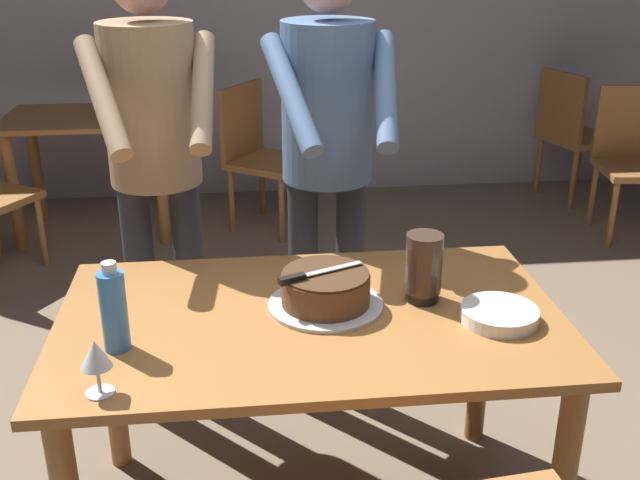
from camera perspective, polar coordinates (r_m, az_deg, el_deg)
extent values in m
cube|color=#9E6633|center=(2.20, -0.71, -5.98)|extent=(1.46, 0.87, 0.03)
cylinder|color=#9E6633|center=(2.73, -15.42, -9.85)|extent=(0.07, 0.07, 0.72)
cylinder|color=#9E6633|center=(2.82, 12.03, -8.39)|extent=(0.07, 0.07, 0.72)
cylinder|color=silver|center=(2.24, 0.43, -4.88)|extent=(0.34, 0.34, 0.01)
cylinder|color=brown|center=(2.21, 0.43, -3.70)|extent=(0.26, 0.26, 0.09)
cylinder|color=#432A18|center=(2.19, 0.44, -2.55)|extent=(0.25, 0.25, 0.01)
cube|color=silver|center=(2.20, 0.89, -2.21)|extent=(0.19, 0.10, 0.00)
cube|color=black|center=(2.14, -2.12, -2.92)|extent=(0.08, 0.05, 0.02)
cylinder|color=white|center=(2.22, 13.34, -5.84)|extent=(0.22, 0.22, 0.01)
cylinder|color=white|center=(2.21, 13.36, -5.61)|extent=(0.22, 0.22, 0.01)
cylinder|color=white|center=(2.21, 13.38, -5.38)|extent=(0.22, 0.22, 0.01)
cylinder|color=white|center=(2.20, 13.40, -5.15)|extent=(0.22, 0.22, 0.01)
cylinder|color=silver|center=(1.92, -16.23, -10.97)|extent=(0.07, 0.07, 0.00)
cylinder|color=silver|center=(1.90, -16.35, -10.04)|extent=(0.01, 0.01, 0.07)
cone|color=silver|center=(1.87, -16.58, -8.22)|extent=(0.08, 0.08, 0.07)
cylinder|color=#387AC6|center=(2.05, -15.27, -5.23)|extent=(0.07, 0.07, 0.22)
cylinder|color=silver|center=(1.99, -15.63, -2.04)|extent=(0.04, 0.04, 0.03)
cylinder|color=black|center=(2.29, 7.69, -4.14)|extent=(0.10, 0.10, 0.03)
cylinder|color=#3F2D23|center=(2.25, 7.83, -1.74)|extent=(0.11, 0.11, 0.18)
cylinder|color=#2D2D38|center=(2.93, 2.24, -4.10)|extent=(0.11, 0.11, 0.95)
cylinder|color=#2D2D38|center=(2.89, -1.24, -4.40)|extent=(0.11, 0.11, 0.95)
cylinder|color=#4C6B93|center=(2.66, 0.56, 10.35)|extent=(0.32, 0.32, 0.55)
cylinder|color=#4C6B93|center=(2.51, 4.98, 11.20)|extent=(0.12, 0.42, 0.34)
cylinder|color=#4C6B93|center=(2.44, -2.22, 10.97)|extent=(0.19, 0.42, 0.34)
cylinder|color=#2D2D38|center=(2.94, -9.65, -4.30)|extent=(0.11, 0.11, 0.95)
cylinder|color=#2D2D38|center=(2.93, -13.15, -4.69)|extent=(0.11, 0.11, 0.95)
cylinder|color=#997A5B|center=(2.68, -12.63, 9.94)|extent=(0.32, 0.32, 0.55)
cylinder|color=#997A5B|center=(2.51, -8.85, 11.02)|extent=(0.09, 0.42, 0.34)
cylinder|color=#997A5B|center=(2.49, -16.09, 10.34)|extent=(0.22, 0.41, 0.34)
cube|color=#9E6633|center=(4.82, -17.02, 8.82)|extent=(1.00, 0.70, 0.03)
cylinder|color=#9E6633|center=(4.76, -22.09, 3.31)|extent=(0.07, 0.07, 0.71)
cylinder|color=#9E6633|center=(4.60, -11.85, 3.88)|extent=(0.07, 0.07, 0.71)
cylinder|color=#9E6633|center=(5.26, -20.63, 5.27)|extent=(0.07, 0.07, 0.71)
cylinder|color=#9E6633|center=(5.12, -11.35, 5.83)|extent=(0.07, 0.07, 0.71)
cube|color=#9E6633|center=(5.60, 19.02, 7.27)|extent=(0.55, 0.55, 0.04)
cylinder|color=#9E6633|center=(5.91, 18.91, 5.76)|extent=(0.04, 0.04, 0.41)
cylinder|color=#9E6633|center=(5.66, 21.33, 4.72)|extent=(0.04, 0.04, 0.41)
cylinder|color=#9E6633|center=(5.68, 16.15, 5.43)|extent=(0.04, 0.04, 0.41)
cylinder|color=#9E6633|center=(5.42, 18.56, 4.34)|extent=(0.04, 0.04, 0.41)
cube|color=#9E6633|center=(5.42, 17.71, 9.62)|extent=(0.16, 0.43, 0.45)
cube|color=#9E6633|center=(4.98, 22.84, 4.92)|extent=(0.49, 0.49, 0.04)
cylinder|color=#9E6633|center=(4.82, 21.19, 1.79)|extent=(0.04, 0.04, 0.41)
cylinder|color=#9E6633|center=(5.14, 19.87, 3.23)|extent=(0.04, 0.04, 0.41)
cube|color=#9E6633|center=(5.10, 22.44, 8.25)|extent=(0.44, 0.08, 0.45)
cube|color=#9E6633|center=(4.74, -3.73, 5.84)|extent=(0.61, 0.61, 0.04)
cylinder|color=#9E6633|center=(4.87, -0.72, 3.56)|extent=(0.04, 0.04, 0.41)
cylinder|color=#9E6633|center=(4.57, -2.91, 2.25)|extent=(0.04, 0.04, 0.41)
cylinder|color=#9E6633|center=(5.05, -4.35, 4.18)|extent=(0.04, 0.04, 0.41)
cylinder|color=#9E6633|center=(4.76, -6.68, 2.95)|extent=(0.04, 0.04, 0.41)
cube|color=#9E6633|center=(4.78, -5.93, 8.96)|extent=(0.27, 0.38, 0.45)
cylinder|color=#9E6633|center=(4.52, -20.23, 0.57)|extent=(0.04, 0.04, 0.41)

